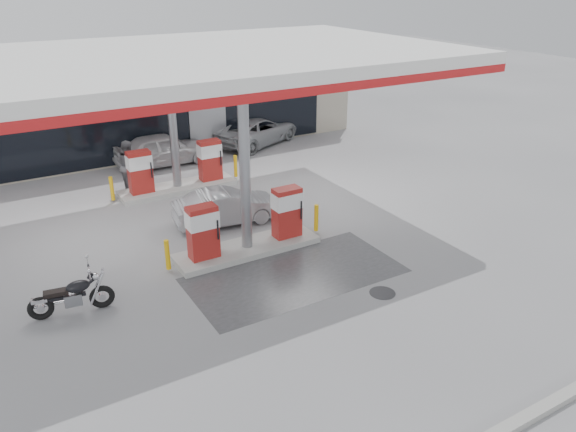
# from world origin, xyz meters

# --- Properties ---
(ground) EXTENTS (90.00, 90.00, 0.00)m
(ground) POSITION_xyz_m (0.00, 0.00, 0.00)
(ground) COLOR gray
(ground) RESTS_ON ground
(wet_patch) EXTENTS (6.00, 3.00, 0.00)m
(wet_patch) POSITION_xyz_m (0.50, 0.00, 0.00)
(wet_patch) COLOR #4C4C4F
(wet_patch) RESTS_ON ground
(drain_cover) EXTENTS (0.70, 0.70, 0.01)m
(drain_cover) POSITION_xyz_m (2.00, -2.00, 0.00)
(drain_cover) COLOR #38383A
(drain_cover) RESTS_ON ground
(store_building) EXTENTS (22.00, 8.22, 4.00)m
(store_building) POSITION_xyz_m (0.01, 15.94, 2.01)
(store_building) COLOR #B8B19A
(store_building) RESTS_ON ground
(canopy) EXTENTS (16.00, 10.02, 5.51)m
(canopy) POSITION_xyz_m (0.00, 5.00, 5.27)
(canopy) COLOR silver
(canopy) RESTS_ON ground
(pump_island_near) EXTENTS (5.14, 1.30, 1.78)m
(pump_island_near) POSITION_xyz_m (0.00, 2.00, 0.71)
(pump_island_near) COLOR #9E9E99
(pump_island_near) RESTS_ON ground
(pump_island_far) EXTENTS (5.14, 1.30, 1.78)m
(pump_island_far) POSITION_xyz_m (0.00, 8.00, 0.71)
(pump_island_far) COLOR #9E9E99
(pump_island_far) RESTS_ON ground
(parked_motorcycle) EXTENTS (2.07, 0.80, 1.06)m
(parked_motorcycle) POSITION_xyz_m (-5.24, 1.20, 0.47)
(parked_motorcycle) COLOR black
(parked_motorcycle) RESTS_ON ground
(sedan_white) EXTENTS (4.19, 1.74, 1.42)m
(sedan_white) POSITION_xyz_m (0.57, 11.20, 0.71)
(sedan_white) COLOR silver
(sedan_white) RESTS_ON ground
(attendant) EXTENTS (0.79, 0.99, 1.95)m
(attendant) POSITION_xyz_m (-1.54, 9.00, 0.97)
(attendant) COLOR #4D4C51
(attendant) RESTS_ON ground
(hatchback_silver) EXTENTS (3.70, 1.71, 1.17)m
(hatchback_silver) POSITION_xyz_m (0.36, 4.20, 0.59)
(hatchback_silver) COLOR gray
(hatchback_silver) RESTS_ON ground
(parked_car_right) EXTENTS (5.18, 3.89, 1.31)m
(parked_car_right) POSITION_xyz_m (5.60, 12.00, 0.65)
(parked_car_right) COLOR #9FA2A6
(parked_car_right) RESTS_ON ground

